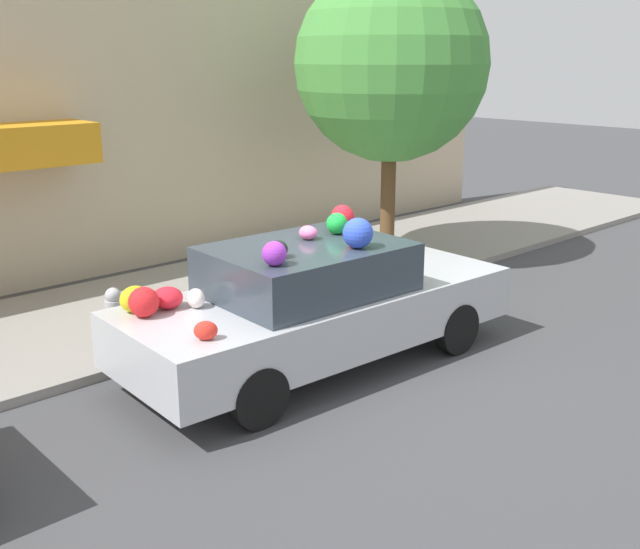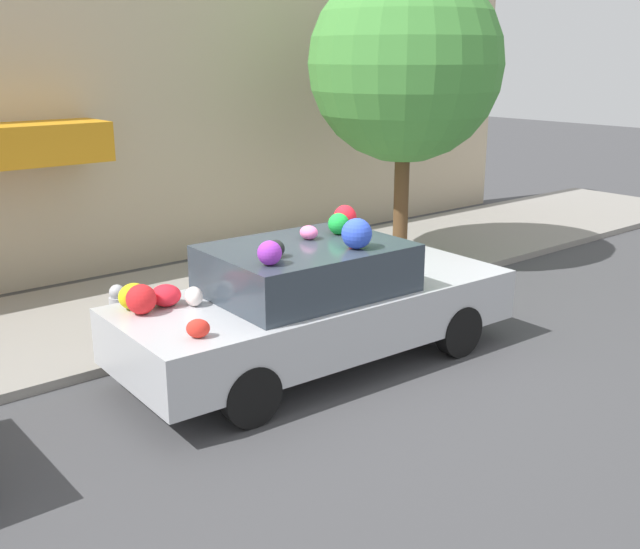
# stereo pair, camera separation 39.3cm
# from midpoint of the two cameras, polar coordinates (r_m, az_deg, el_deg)

# --- Properties ---
(ground_plane) EXTENTS (60.00, 60.00, 0.00)m
(ground_plane) POSITION_cam_midpoint_polar(r_m,az_deg,el_deg) (8.57, -1.75, -6.57)
(ground_plane) COLOR #424244
(sidewalk_curb) EXTENTS (24.00, 3.20, 0.11)m
(sidewalk_curb) POSITION_cam_midpoint_polar(r_m,az_deg,el_deg) (10.62, -11.29, -1.98)
(sidewalk_curb) COLOR gray
(sidewalk_curb) RESTS_ON ground
(building_facade) EXTENTS (18.00, 1.20, 4.75)m
(building_facade) POSITION_cam_midpoint_polar(r_m,az_deg,el_deg) (12.02, -18.25, 10.90)
(building_facade) COLOR #C6B293
(building_facade) RESTS_ON ground
(street_tree) EXTENTS (3.03, 3.03, 4.62)m
(street_tree) POSITION_cam_midpoint_polar(r_m,az_deg,el_deg) (12.05, 4.49, 15.68)
(street_tree) COLOR brown
(street_tree) RESTS_ON sidewalk_curb
(fire_hydrant) EXTENTS (0.20, 0.20, 0.70)m
(fire_hydrant) POSITION_cam_midpoint_polar(r_m,az_deg,el_deg) (8.95, -16.60, -3.16)
(fire_hydrant) COLOR #B2B2B7
(fire_hydrant) RESTS_ON sidewalk_curb
(art_car) EXTENTS (4.60, 1.89, 1.72)m
(art_car) POSITION_cam_midpoint_polar(r_m,az_deg,el_deg) (8.21, -1.73, -2.14)
(art_car) COLOR #B7BABF
(art_car) RESTS_ON ground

